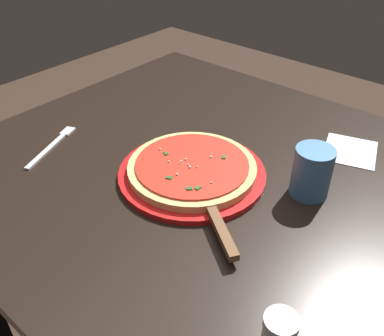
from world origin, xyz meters
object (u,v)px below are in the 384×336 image
Objects in this scene: serving_plate at (192,173)px; fork at (54,144)px; cup_tall_drink at (312,172)px; napkin_folded_right at (350,151)px; pizza_server at (215,217)px; parmesan_shaker at (278,336)px; pizza at (192,167)px.

fork is at bearing 20.31° from serving_plate.
cup_tall_drink is 0.21m from napkin_folded_right.
pizza_server is 1.64× the size of napkin_folded_right.
napkin_folded_right is 0.56m from parmesan_shaker.
napkin_folded_right is (-0.21, -0.31, -0.01)m from serving_plate.
serving_plate is 0.24m from cup_tall_drink.
napkin_folded_right is (-0.09, -0.40, -0.02)m from pizza_server.
pizza is 1.51× the size of fork.
cup_tall_drink reaches higher than serving_plate.
pizza is at bearing -159.69° from fork.
cup_tall_drink is at bearing 89.74° from napkin_folded_right.
serving_plate is 3.03× the size of cup_tall_drink.
pizza is (-0.00, 0.00, 0.02)m from serving_plate.
cup_tall_drink is (-0.21, -0.11, 0.03)m from pizza.
serving_plate is at bearing -77.45° from pizza.
cup_tall_drink reaches higher than pizza.
pizza is at bearing 55.20° from napkin_folded_right.
parmesan_shaker is at bearing 146.26° from pizza.
cup_tall_drink is 1.38× the size of parmesan_shaker.
cup_tall_drink is at bearing -153.22° from serving_plate.
pizza is 0.42m from parmesan_shaker.
fork is at bearing 38.48° from napkin_folded_right.
parmesan_shaker is (-0.67, 0.11, 0.04)m from fork.
parmesan_shaker reaches higher than fork.
pizza_server reaches higher than fork.
napkin_folded_right is 0.69m from fork.
cup_tall_drink reaches higher than parmesan_shaker.
cup_tall_drink is 0.81× the size of napkin_folded_right.
pizza is 3.64× the size of parmesan_shaker.
parmesan_shaker is (-0.22, 0.14, 0.02)m from pizza_server.
serving_plate is 1.74× the size of fork.
fork reaches higher than napkin_folded_right.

